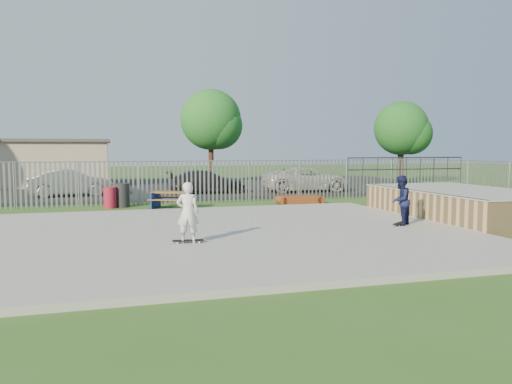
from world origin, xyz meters
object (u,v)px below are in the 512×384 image
object	(u,v)px
trash_bin_grey	(122,195)
skater_white	(188,212)
car_white	(306,179)
funbox	(300,200)
trash_bin_red	(110,198)
skater_navy	(401,200)
tree_mid	(211,120)
car_silver	(71,183)
picnic_table	(172,200)
car_dark	(206,182)
tree_right	(401,129)

from	to	relation	value
trash_bin_grey	skater_white	bearing A→B (deg)	-81.94
car_white	funbox	bearing A→B (deg)	157.93
trash_bin_red	trash_bin_grey	size ratio (longest dim) A/B	0.87
skater_navy	skater_white	bearing A→B (deg)	-28.24
trash_bin_grey	tree_mid	size ratio (longest dim) A/B	0.15
car_silver	trash_bin_grey	bearing A→B (deg)	-160.99
trash_bin_grey	skater_navy	world-z (taller)	skater_navy
picnic_table	car_dark	size ratio (longest dim) A/B	0.47
car_white	trash_bin_red	bearing A→B (deg)	117.56
funbox	tree_mid	size ratio (longest dim) A/B	0.27
trash_bin_red	trash_bin_grey	distance (m)	0.57
skater_white	car_white	bearing A→B (deg)	-106.91
skater_navy	car_dark	bearing A→B (deg)	-113.67
tree_right	funbox	bearing A→B (deg)	-139.40
trash_bin_grey	tree_mid	world-z (taller)	tree_mid
tree_right	car_white	bearing A→B (deg)	-155.51
trash_bin_red	skater_white	distance (m)	9.92
funbox	car_white	world-z (taller)	car_white
trash_bin_red	tree_right	world-z (taller)	tree_right
picnic_table	car_white	world-z (taller)	car_white
tree_mid	skater_navy	world-z (taller)	tree_mid
trash_bin_grey	trash_bin_red	bearing A→B (deg)	-156.17
picnic_table	car_dark	world-z (taller)	car_dark
tree_right	car_dark	bearing A→B (deg)	-167.06
picnic_table	tree_right	distance (m)	20.66
trash_bin_grey	tree_right	world-z (taller)	tree_right
trash_bin_red	car_dark	world-z (taller)	car_dark
picnic_table	tree_mid	size ratio (longest dim) A/B	0.30
skater_navy	tree_right	bearing A→B (deg)	-159.62
picnic_table	trash_bin_red	bearing A→B (deg)	-175.57
trash_bin_grey	car_white	xyz separation A→B (m)	(10.73, 5.00, 0.22)
trash_bin_grey	skater_white	world-z (taller)	skater_white
car_silver	skater_white	world-z (taller)	skater_white
funbox	car_silver	size ratio (longest dim) A/B	0.43
tree_mid	skater_navy	bearing A→B (deg)	-86.31
funbox	skater_navy	size ratio (longest dim) A/B	1.19
car_white	tree_mid	distance (m)	10.94
car_white	skater_white	world-z (taller)	skater_white
car_dark	skater_white	world-z (taller)	skater_white
trash_bin_grey	tree_right	bearing A→B (deg)	24.75
car_white	tree_right	xyz separation A→B (m)	(8.95, 4.08, 3.26)
tree_mid	skater_white	size ratio (longest dim) A/B	4.42
funbox	skater_white	distance (m)	11.18
trash_bin_red	skater_navy	bearing A→B (deg)	-44.26
car_white	skater_white	distance (m)	17.61
car_silver	car_white	xyz separation A→B (m)	(13.25, -0.85, 0.00)
car_silver	tree_right	world-z (taller)	tree_right
trash_bin_grey	skater_white	size ratio (longest dim) A/B	0.66
funbox	skater_navy	distance (m)	7.95
trash_bin_grey	car_white	world-z (taller)	car_white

